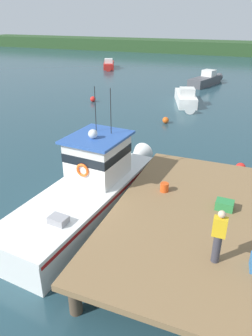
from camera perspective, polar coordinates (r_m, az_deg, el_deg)
ground_plane at (r=13.06m, az=-8.34°, el=-8.33°), size 200.00×200.00×0.00m
dock at (r=11.14m, az=13.56°, el=-8.81°), size 6.00×9.00×1.20m
main_fishing_boat at (r=12.86m, az=-6.33°, el=-3.49°), size 3.23×9.92×4.80m
crate_stack_near_edge at (r=11.52m, az=17.33°, el=-6.37°), size 0.61×0.46×0.32m
bait_bucket at (r=12.14m, az=6.93°, el=-3.46°), size 0.32×0.32×0.34m
deckhand_by_the_boat at (r=8.84m, az=16.33°, el=-11.61°), size 0.36×0.22×1.63m
moored_boat_far_left at (r=38.68m, az=14.29°, el=15.13°), size 3.17×6.36×1.60m
moored_boat_near_channel at (r=29.41m, az=10.75°, el=12.20°), size 3.07×6.18×1.55m
moored_boat_mid_harbor at (r=49.72m, az=-3.12°, el=18.04°), size 3.30×5.66×1.45m
mooring_buoy_channel_marker at (r=17.13m, az=19.92°, el=0.04°), size 0.52×0.52×0.52m
mooring_buoy_inshore at (r=30.02m, az=-5.98°, el=12.23°), size 0.50×0.50×0.50m
mooring_buoy_outer at (r=23.88m, az=7.16°, el=8.55°), size 0.47×0.47×0.47m
far_shoreline at (r=71.69m, az=18.32°, el=19.86°), size 120.00×8.00×2.40m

